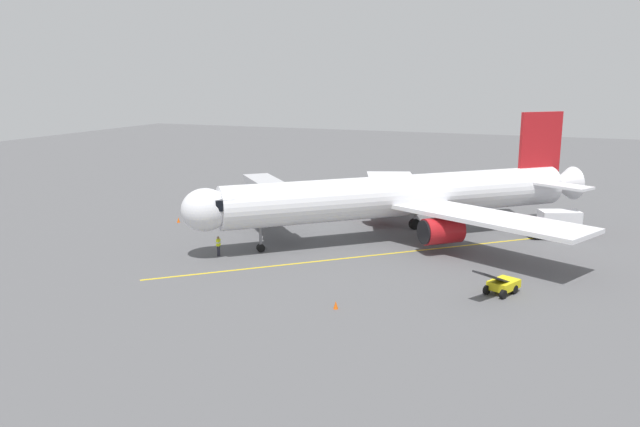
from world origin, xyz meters
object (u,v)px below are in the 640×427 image
at_px(airplane, 403,196).
at_px(belt_loader_near_nose, 501,284).
at_px(safety_cone_nose_right, 336,305).
at_px(ground_crew_marshaller, 218,246).
at_px(box_truck_portside, 555,224).
at_px(safety_cone_wing_port, 178,220).
at_px(safety_cone_nose_left, 219,219).
at_px(jet_bridge, 271,197).

xyz_separation_m(airplane, belt_loader_near_nose, (-10.48, 12.55, -3.29)).
bearing_deg(safety_cone_nose_right, airplane, -87.84).
distance_m(ground_crew_marshaller, safety_cone_nose_right, 15.80).
height_order(airplane, belt_loader_near_nose, airplane).
relative_size(belt_loader_near_nose, box_truck_portside, 0.94).
xyz_separation_m(airplane, safety_cone_wing_port, (23.29, 2.54, -3.73)).
xyz_separation_m(ground_crew_marshaller, safety_cone_wing_port, (10.38, -9.22, -0.61)).
xyz_separation_m(safety_cone_nose_left, safety_cone_wing_port, (3.77, 1.92, 0.00)).
xyz_separation_m(airplane, jet_bridge, (11.94, 3.67, -0.24)).
xyz_separation_m(belt_loader_near_nose, safety_cone_wing_port, (33.77, -10.01, -0.44)).
bearing_deg(airplane, ground_crew_marshaller, 42.34).
distance_m(airplane, safety_cone_wing_port, 23.72).
bearing_deg(ground_crew_marshaller, box_truck_portside, -146.73).
relative_size(ground_crew_marshaller, safety_cone_nose_left, 3.11).
height_order(ground_crew_marshaller, box_truck_portside, box_truck_portside).
xyz_separation_m(box_truck_portside, safety_cone_nose_right, (12.52, 25.11, -1.11)).
bearing_deg(box_truck_portside, safety_cone_wing_port, 12.26).
relative_size(ground_crew_marshaller, safety_cone_wing_port, 3.11).
distance_m(ground_crew_marshaller, belt_loader_near_nose, 23.40).
bearing_deg(belt_loader_near_nose, box_truck_portside, -98.81).
xyz_separation_m(jet_bridge, safety_cone_nose_right, (-12.69, 16.03, -3.49)).
relative_size(belt_loader_near_nose, safety_cone_wing_port, 8.50).
bearing_deg(safety_cone_nose_left, safety_cone_nose_right, 136.71).
bearing_deg(box_truck_portside, belt_loader_near_nose, 81.19).
relative_size(safety_cone_nose_left, safety_cone_wing_port, 1.00).
distance_m(belt_loader_near_nose, safety_cone_nose_right, 12.09).
bearing_deg(jet_bridge, ground_crew_marshaller, 83.20).
bearing_deg(safety_cone_nose_left, box_truck_portside, -169.59).
height_order(airplane, safety_cone_wing_port, airplane).
xyz_separation_m(airplane, ground_crew_marshaller, (12.91, 11.76, -3.12)).
bearing_deg(ground_crew_marshaller, jet_bridge, -96.80).
height_order(box_truck_portside, safety_cone_wing_port, box_truck_portside).
bearing_deg(belt_loader_near_nose, safety_cone_nose_right, 36.31).
bearing_deg(box_truck_portside, airplane, 22.18).
bearing_deg(safety_cone_nose_left, belt_loader_near_nose, 158.31).
distance_m(jet_bridge, ground_crew_marshaller, 8.64).
height_order(jet_bridge, safety_cone_nose_right, jet_bridge).
height_order(ground_crew_marshaller, safety_cone_nose_left, ground_crew_marshaller).
relative_size(jet_bridge, box_truck_portside, 1.95).
bearing_deg(airplane, box_truck_portside, -157.82).
distance_m(airplane, belt_loader_near_nose, 16.67).
relative_size(jet_bridge, safety_cone_wing_port, 17.72).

